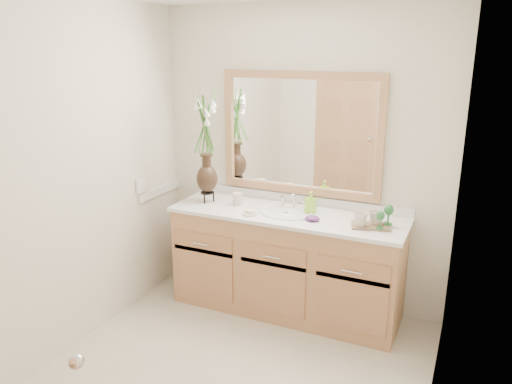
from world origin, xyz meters
The scene contains 21 objects.
floor centered at (0.00, 0.00, 0.00)m, with size 2.60×2.60×0.00m, color beige.
wall_back centered at (0.00, 1.30, 1.20)m, with size 2.40×0.02×2.40m, color white.
wall_front centered at (0.00, -1.30, 1.20)m, with size 2.40×0.02×2.40m, color white.
wall_left centered at (-1.20, 0.00, 1.20)m, with size 0.02×2.60×2.40m, color white.
wall_right centered at (1.20, 0.00, 1.20)m, with size 0.02×2.60×2.40m, color white.
vanity centered at (0.00, 1.01, 0.40)m, with size 1.80×0.55×0.80m.
counter centered at (0.00, 1.01, 0.82)m, with size 1.84×0.57×0.03m, color white.
sink centered at (0.00, 1.00, 0.78)m, with size 0.38×0.34×0.23m.
mirror centered at (0.00, 1.28, 1.41)m, with size 1.32×0.04×0.97m.
switch_plate centered at (-1.19, 0.76, 0.98)m, with size 0.02×0.12×0.12m, color white.
door centered at (-0.30, -1.29, 1.00)m, with size 0.80×0.03×2.00m, color tan.
flower_vase centered at (-0.70, 1.00, 1.40)m, with size 0.20×0.20×0.84m.
tumbler centered at (-0.44, 1.04, 0.88)m, with size 0.08×0.08×0.10m, color beige.
soap_dish centered at (-0.24, 0.85, 0.84)m, with size 0.11×0.11×0.03m.
soap_bottle centered at (0.16, 1.10, 0.90)m, with size 0.07×0.07×0.15m, color #9DE836.
purple_dish centered at (0.24, 0.92, 0.85)m, with size 0.11×0.09×0.04m, color #5B246C.
tray centered at (0.66, 0.98, 0.84)m, with size 0.27×0.18×0.01m, color brown.
mug_left centered at (0.59, 0.92, 0.90)m, with size 0.10×0.10×0.10m, color beige.
mug_right centered at (0.68, 1.01, 0.89)m, with size 0.10×0.10×0.10m, color beige.
goblet_front centered at (0.73, 0.93, 0.93)m, with size 0.06×0.06×0.13m.
goblet_back centered at (0.77, 1.04, 0.94)m, with size 0.07×0.07×0.15m.
Camera 1 is at (1.30, -2.42, 2.08)m, focal length 35.00 mm.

